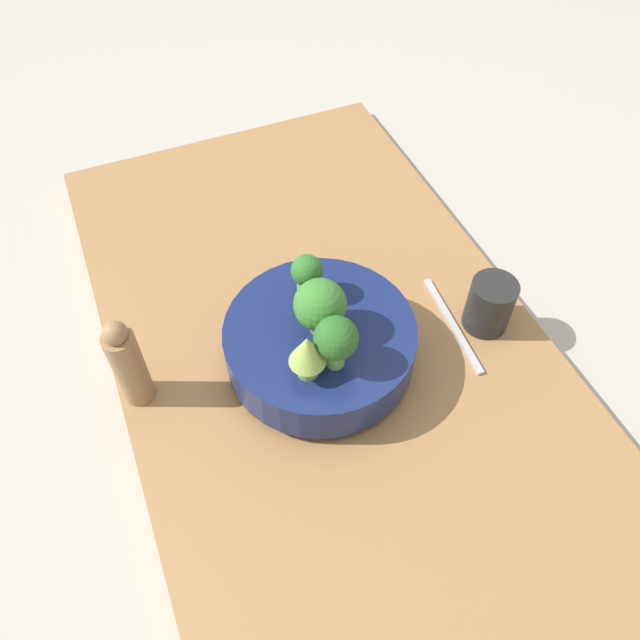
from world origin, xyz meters
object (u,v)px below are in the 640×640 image
at_px(cup, 490,305).
at_px(pepper_mill, 128,364).
at_px(fork, 452,324).
at_px(bowl, 320,343).

bearing_deg(cup, pepper_mill, 81.57).
xyz_separation_m(pepper_mill, fork, (-0.06, -0.46, -0.07)).
height_order(bowl, pepper_mill, pepper_mill).
bearing_deg(bowl, pepper_mill, 79.78).
height_order(pepper_mill, fork, pepper_mill).
xyz_separation_m(bowl, pepper_mill, (0.05, 0.25, 0.03)).
xyz_separation_m(bowl, fork, (-0.02, -0.21, -0.04)).
bearing_deg(cup, fork, 74.19).
bearing_deg(fork, cup, -105.81).
relative_size(bowl, cup, 3.11).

